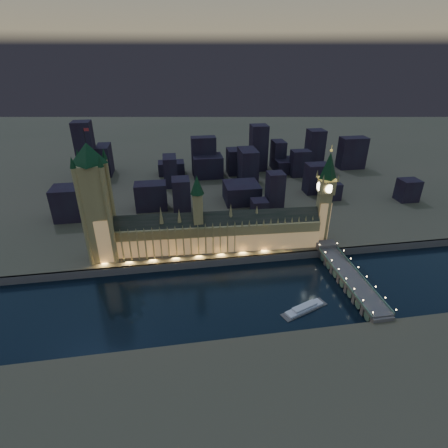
{
  "coord_description": "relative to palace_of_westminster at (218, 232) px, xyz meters",
  "views": [
    {
      "loc": [
        -41.75,
        -240.32,
        191.61
      ],
      "look_at": [
        5.0,
        55.0,
        38.0
      ],
      "focal_mm": 28.0,
      "sensor_mm": 36.0,
      "label": 1
    }
  ],
  "objects": [
    {
      "name": "westminster_bridge",
      "position": [
        108.25,
        -65.18,
        -20.39
      ],
      "size": [
        19.64,
        113.0,
        15.9
      ],
      "color": "#534552",
      "rests_on": "ground"
    },
    {
      "name": "victoria_tower",
      "position": [
        -109.9,
        0.19,
        43.04
      ],
      "size": [
        31.68,
        31.68,
        123.67
      ],
      "color": "olive",
      "rests_on": "north_bank"
    },
    {
      "name": "river_boat",
      "position": [
        57.25,
        -94.65,
        -24.81
      ],
      "size": [
        42.79,
        24.42,
        4.5
      ],
      "color": "#534552",
      "rests_on": "ground"
    },
    {
      "name": "embankment_wall",
      "position": [
        0.1,
        -20.74,
        -22.37
      ],
      "size": [
        2000.0,
        2.5,
        8.0
      ],
      "primitive_type": "cube",
      "color": "#534552",
      "rests_on": "ground"
    },
    {
      "name": "ground_plane",
      "position": [
        0.1,
        -61.74,
        -26.37
      ],
      "size": [
        2000.0,
        2000.0,
        0.0
      ],
      "primitive_type": "plane",
      "color": "black",
      "rests_on": "ground"
    },
    {
      "name": "city_backdrop",
      "position": [
        34.47,
        186.62,
        4.25
      ],
      "size": [
        455.31,
        215.63,
        85.77
      ],
      "color": "black",
      "rests_on": "north_bank"
    },
    {
      "name": "north_bank",
      "position": [
        0.1,
        458.26,
        -22.37
      ],
      "size": [
        2000.0,
        960.0,
        8.0
      ],
      "primitive_type": "cube",
      "color": "#464435",
      "rests_on": "ground"
    },
    {
      "name": "elizabeth_tower",
      "position": [
        108.1,
        0.18,
        37.57
      ],
      "size": [
        18.0,
        18.0,
        100.68
      ],
      "color": "olive",
      "rests_on": "north_bank"
    },
    {
      "name": "palace_of_westminster",
      "position": [
        0.0,
        0.0,
        0.0
      ],
      "size": [
        202.0,
        29.45,
        78.0
      ],
      "color": "olive",
      "rests_on": "north_bank"
    }
  ]
}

